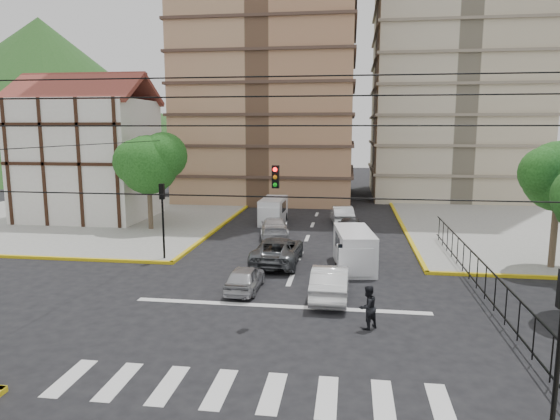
% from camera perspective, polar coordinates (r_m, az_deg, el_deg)
% --- Properties ---
extents(ground, '(160.00, 160.00, 0.00)m').
position_cam_1_polar(ground, '(21.11, -0.48, -12.06)').
color(ground, black).
rests_on(ground, ground).
extents(sidewalk_nw, '(26.00, 26.00, 0.15)m').
position_cam_1_polar(sidewalk_nw, '(46.25, -21.81, -0.83)').
color(sidewalk_nw, gray).
rests_on(sidewalk_nw, ground).
extents(crosswalk_stripes, '(12.00, 2.40, 0.01)m').
position_cam_1_polar(crosswalk_stripes, '(15.76, -3.92, -19.92)').
color(crosswalk_stripes, silver).
rests_on(crosswalk_stripes, ground).
extents(stop_line, '(13.00, 0.40, 0.01)m').
position_cam_1_polar(stop_line, '(22.22, -0.01, -10.93)').
color(stop_line, silver).
rests_on(stop_line, ground).
extents(tudor_building, '(10.80, 8.05, 12.23)m').
position_cam_1_polar(tudor_building, '(45.18, -21.10, 5.61)').
color(tudor_building, silver).
rests_on(tudor_building, ground).
extents(distant_hill, '(70.00, 70.00, 28.00)m').
position_cam_1_polar(distant_hill, '(106.74, -25.42, 11.84)').
color(distant_hill, '#21531B').
rests_on(distant_hill, ground).
extents(park_fence, '(0.10, 22.50, 1.66)m').
position_cam_1_polar(park_fence, '(25.87, 21.49, -8.65)').
color(park_fence, black).
rests_on(park_fence, ground).
extents(tree_tudor, '(5.39, 4.40, 7.43)m').
position_cam_1_polar(tree_tudor, '(38.50, -14.68, 5.34)').
color(tree_tudor, '#473828').
rests_on(tree_tudor, ground).
extents(traffic_light_nw, '(0.28, 0.22, 4.40)m').
position_cam_1_polar(traffic_light_nw, '(29.63, -13.28, 0.18)').
color(traffic_light_nw, black).
rests_on(traffic_light_nw, ground).
extents(traffic_light_hanging, '(18.00, 9.12, 0.92)m').
position_cam_1_polar(traffic_light_hanging, '(17.74, -1.48, 3.51)').
color(traffic_light_hanging, black).
rests_on(traffic_light_hanging, ground).
extents(van_right_lane, '(2.46, 4.93, 2.12)m').
position_cam_1_polar(van_right_lane, '(27.85, 8.47, -4.62)').
color(van_right_lane, silver).
rests_on(van_right_lane, ground).
extents(van_left_lane, '(1.93, 4.55, 2.04)m').
position_cam_1_polar(van_left_lane, '(40.68, -0.82, -0.16)').
color(van_left_lane, silver).
rests_on(van_left_lane, ground).
extents(car_silver_front_left, '(1.53, 3.66, 1.24)m').
position_cam_1_polar(car_silver_front_left, '(24.12, -4.03, -7.76)').
color(car_silver_front_left, '#AFB0B4').
rests_on(car_silver_front_left, ground).
extents(car_white_front_right, '(1.68, 4.67, 1.53)m').
position_cam_1_polar(car_white_front_right, '(23.19, 5.78, -8.11)').
color(car_white_front_right, white).
rests_on(car_white_front_right, ground).
extents(car_grey_mid_left, '(2.60, 5.53, 1.53)m').
position_cam_1_polar(car_grey_mid_left, '(28.74, -0.28, -4.63)').
color(car_grey_mid_left, '#525559').
rests_on(car_grey_mid_left, ground).
extents(car_silver_rear_left, '(2.73, 5.08, 1.40)m').
position_cam_1_polar(car_silver_rear_left, '(35.87, -0.66, -1.92)').
color(car_silver_rear_left, silver).
rests_on(car_silver_rear_left, ground).
extents(car_darkgrey_mid_right, '(1.83, 4.45, 1.51)m').
position_cam_1_polar(car_darkgrey_mid_right, '(35.92, 8.02, -1.91)').
color(car_darkgrey_mid_right, '#2A2A2D').
rests_on(car_darkgrey_mid_right, ground).
extents(car_white_rear_right, '(2.14, 4.70, 1.50)m').
position_cam_1_polar(car_white_rear_right, '(40.83, 7.10, -0.54)').
color(car_white_rear_right, white).
rests_on(car_white_rear_right, ground).
extents(pedestrian_crosswalk, '(1.06, 1.05, 1.73)m').
position_cam_1_polar(pedestrian_crosswalk, '(19.92, 9.98, -10.89)').
color(pedestrian_crosswalk, black).
rests_on(pedestrian_crosswalk, ground).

